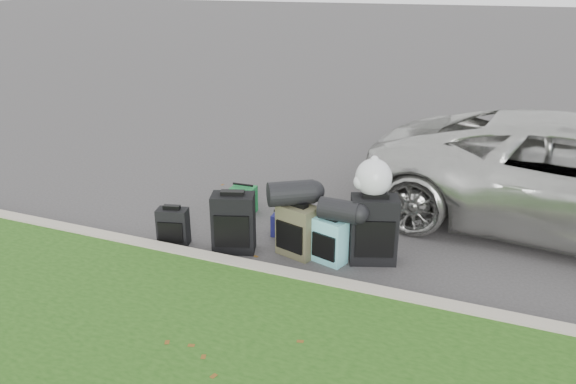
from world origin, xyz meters
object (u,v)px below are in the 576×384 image
at_px(suitcase_olive, 297,230).
at_px(suitcase_teal, 330,241).
at_px(suitcase_large_black_right, 374,230).
at_px(suitcase_small_black, 173,227).
at_px(tote_green, 243,200).
at_px(tote_navy, 283,225).
at_px(suitcase_large_black_left, 234,223).

relative_size(suitcase_olive, suitcase_teal, 1.16).
relative_size(suitcase_teal, suitcase_large_black_right, 0.67).
height_order(suitcase_small_black, suitcase_large_black_right, suitcase_large_black_right).
bearing_deg(suitcase_teal, tote_green, 166.12).
height_order(suitcase_small_black, suitcase_teal, suitcase_teal).
height_order(suitcase_olive, suitcase_large_black_right, suitcase_large_black_right).
bearing_deg(suitcase_large_black_right, suitcase_olive, 171.86).
height_order(suitcase_olive, tote_green, suitcase_olive).
bearing_deg(suitcase_teal, suitcase_olive, -168.39).
distance_m(suitcase_large_black_right, tote_navy, 1.26).
distance_m(tote_green, tote_navy, 0.92).
relative_size(suitcase_large_black_right, tote_green, 2.12).
bearing_deg(tote_green, suitcase_small_black, -109.08).
bearing_deg(suitcase_large_black_left, tote_navy, 38.35).
xyz_separation_m(suitcase_small_black, suitcase_large_black_left, (0.76, 0.13, 0.13)).
distance_m(suitcase_large_black_left, tote_navy, 0.74).
bearing_deg(suitcase_large_black_right, suitcase_small_black, 172.19).
bearing_deg(suitcase_small_black, suitcase_large_black_left, -5.03).
relative_size(suitcase_large_black_right, tote_navy, 2.78).
bearing_deg(suitcase_small_black, suitcase_olive, -2.68).
relative_size(suitcase_large_black_left, tote_green, 1.93).
relative_size(suitcase_olive, tote_green, 1.67).
xyz_separation_m(suitcase_small_black, tote_navy, (1.14, 0.74, -0.09)).
bearing_deg(suitcase_large_black_left, tote_green, 91.54).
xyz_separation_m(suitcase_small_black, suitcase_large_black_right, (2.35, 0.50, 0.16)).
distance_m(suitcase_olive, suitcase_large_black_right, 0.88).
relative_size(suitcase_small_black, suitcase_olive, 0.75).
bearing_deg(tote_navy, suitcase_large_black_right, -14.64).
bearing_deg(tote_green, tote_navy, -33.65).
relative_size(suitcase_small_black, suitcase_teal, 0.87).
distance_m(suitcase_small_black, suitcase_large_black_left, 0.78).
bearing_deg(tote_navy, suitcase_teal, -33.98).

